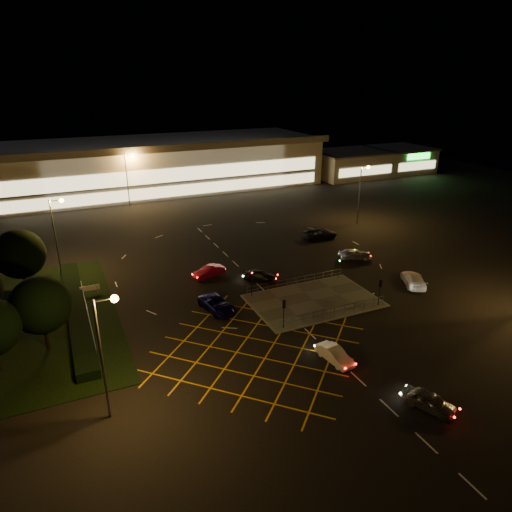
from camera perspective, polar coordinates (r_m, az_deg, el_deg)
name	(u,v)px	position (r m, az deg, el deg)	size (l,w,h in m)	color
ground	(290,297)	(53.66, 4.26, -5.15)	(180.00, 180.00, 0.00)	black
pedestrian_island	(314,301)	(53.02, 7.21, -5.55)	(14.00, 9.00, 0.12)	#4C4944
grass_verge	(27,323)	(53.80, -26.75, -7.51)	(18.00, 30.00, 0.08)	black
hedge	(77,310)	(53.39, -21.51, -6.28)	(2.00, 26.00, 1.00)	black
supermarket	(161,164)	(108.03, -11.76, 11.23)	(72.00, 26.50, 10.50)	beige
retail_unit_a	(349,164)	(120.09, 11.56, 11.25)	(18.80, 14.80, 6.35)	beige
retail_unit_b	(399,159)	(129.97, 17.44, 11.49)	(14.80, 14.80, 6.35)	beige
streetlight_sw	(106,341)	(34.71, -18.28, -10.07)	(1.78, 0.56, 10.03)	slate
streetlight_nw	(57,226)	(62.38, -23.59, 3.45)	(1.78, 0.56, 10.03)	slate
streetlight_ne	(362,187)	(80.09, 13.12, 8.45)	(1.78, 0.56, 10.03)	slate
streetlight_far_left	(129,173)	(92.57, -15.62, 9.97)	(1.78, 0.56, 10.03)	slate
streetlight_far_right	(304,157)	(107.85, 6.02, 12.22)	(1.78, 0.56, 10.03)	slate
signal_sw	(284,308)	(46.20, 3.50, -6.53)	(0.28, 0.30, 3.15)	black
signal_se	(380,287)	(52.36, 15.24, -3.74)	(0.28, 0.30, 3.15)	black
signal_nw	(252,278)	(52.64, -0.54, -2.78)	(0.28, 0.30, 3.15)	black
signal_ne	(339,262)	(58.12, 10.34, -0.71)	(0.28, 0.30, 3.15)	black
tree_c	(20,254)	(59.24, -27.45, 0.22)	(5.76, 5.76, 7.84)	black
tree_e	(40,305)	(46.26, -25.35, -5.56)	(5.40, 5.40, 7.35)	black
car_near_silver	(430,401)	(39.44, 20.87, -16.55)	(1.65, 4.10, 1.40)	#B5B7BD
car_queue_white	(335,355)	(42.74, 9.80, -12.07)	(1.40, 4.02, 1.33)	white
car_left_blue	(217,305)	(50.46, -4.86, -6.07)	(2.46, 5.33, 1.48)	#0B0D46
car_far_dkgrey	(260,276)	(57.47, 0.56, -2.50)	(1.74, 4.29, 1.24)	black
car_right_silver	(355,254)	(65.44, 12.24, 0.24)	(1.83, 4.56, 1.55)	#9C9FA3
car_circ_red	(209,272)	(58.75, -5.91, -1.96)	(1.51, 4.33, 1.43)	maroon
car_east_grey	(320,234)	(72.92, 7.99, 2.79)	(2.62, 5.69, 1.58)	black
car_approach_white	(413,279)	(59.42, 19.09, -2.76)	(2.19, 5.38, 1.56)	silver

